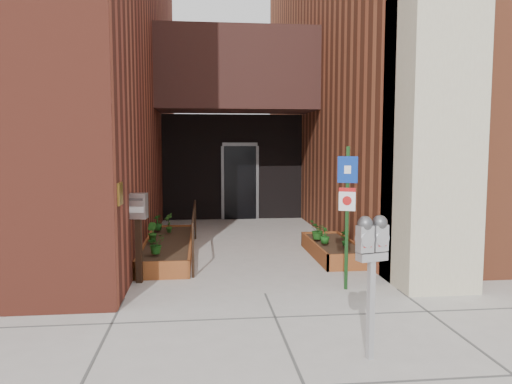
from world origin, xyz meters
name	(u,v)px	position (x,y,z in m)	size (l,w,h in m)	color
ground	(265,294)	(0.00, 0.00, 0.00)	(80.00, 80.00, 0.00)	#9E9991
architecture	(227,40)	(-0.18, 6.89, 4.98)	(20.00, 14.60, 10.00)	maroon
planter_left	(169,248)	(-1.55, 2.70, 0.13)	(0.90, 3.60, 0.30)	maroon
planter_right	(333,250)	(1.60, 2.20, 0.13)	(0.80, 2.20, 0.30)	maroon
handrail	(194,217)	(-1.05, 2.65, 0.75)	(0.04, 3.34, 0.90)	black
parking_meter	(372,249)	(0.77, -2.29, 1.13)	(0.34, 0.20, 1.46)	#B0B0B3
sign_post	(347,202)	(1.23, 0.09, 1.31)	(0.28, 0.13, 2.13)	#133413
payment_dropbox	(138,219)	(-1.88, 0.80, 1.01)	(0.30, 0.24, 1.41)	black
shrub_left_a	(156,244)	(-1.68, 1.50, 0.47)	(0.31, 0.31, 0.34)	#1C5418
shrub_left_b	(152,232)	(-1.85, 2.54, 0.49)	(0.21, 0.21, 0.37)	#215D1A
shrub_left_c	(158,223)	(-1.85, 3.83, 0.47)	(0.19, 0.19, 0.34)	#185217
shrub_left_d	(169,223)	(-1.60, 3.54, 0.51)	(0.22, 0.22, 0.41)	#215117
shrub_right_a	(325,235)	(1.39, 2.03, 0.46)	(0.18, 0.18, 0.32)	#164E16
shrub_right_b	(345,237)	(1.71, 1.80, 0.45)	(0.16, 0.16, 0.31)	#1A5D1C
shrub_right_c	(318,230)	(1.35, 2.44, 0.49)	(0.34, 0.34, 0.37)	#1B5016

